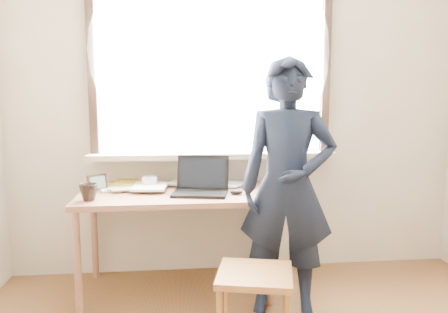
{
  "coord_description": "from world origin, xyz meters",
  "views": [
    {
      "loc": [
        -0.46,
        -1.36,
        1.37
      ],
      "look_at": [
        -0.22,
        0.95,
        1.05
      ],
      "focal_mm": 35.0,
      "sensor_mm": 36.0,
      "label": 1
    }
  ],
  "objects": [
    {
      "name": "room_shell",
      "position": [
        -0.02,
        0.2,
        1.64
      ],
      "size": [
        3.52,
        4.02,
        2.61
      ],
      "color": "#B7AA93",
      "rests_on": "ground"
    },
    {
      "name": "desk",
      "position": [
        -0.49,
        1.63,
        0.64
      ],
      "size": [
        1.32,
        0.66,
        0.71
      ],
      "color": "brown",
      "rests_on": "ground"
    },
    {
      "name": "laptop",
      "position": [
        -0.31,
        1.6,
        0.77
      ],
      "size": [
        0.42,
        0.36,
        0.25
      ],
      "color": "black",
      "rests_on": "desk"
    },
    {
      "name": "mug_white",
      "position": [
        -0.67,
        1.78,
        0.75
      ],
      "size": [
        0.15,
        0.15,
        0.09
      ],
      "primitive_type": "imported",
      "rotation": [
        0.0,
        0.0,
        0.36
      ],
      "color": "white",
      "rests_on": "desk"
    },
    {
      "name": "mug_dark",
      "position": [
        -1.04,
        1.45,
        0.76
      ],
      "size": [
        0.16,
        0.16,
        0.11
      ],
      "primitive_type": "imported",
      "rotation": [
        0.0,
        0.0,
        -0.58
      ],
      "color": "black",
      "rests_on": "desk"
    },
    {
      "name": "mouse",
      "position": [
        -0.07,
        1.53,
        0.73
      ],
      "size": [
        0.09,
        0.06,
        0.03
      ],
      "primitive_type": "ellipsoid",
      "color": "black",
      "rests_on": "desk"
    },
    {
      "name": "desk_clutter",
      "position": [
        -0.78,
        1.81,
        0.73
      ],
      "size": [
        0.85,
        0.41,
        0.03
      ],
      "color": "maroon",
      "rests_on": "desk"
    },
    {
      "name": "book_a",
      "position": [
        -0.94,
        1.81,
        0.72
      ],
      "size": [
        0.24,
        0.29,
        0.02
      ],
      "primitive_type": "imported",
      "rotation": [
        0.0,
        0.0,
        -0.16
      ],
      "color": "white",
      "rests_on": "desk"
    },
    {
      "name": "book_b",
      "position": [
        -0.13,
        1.9,
        0.72
      ],
      "size": [
        0.3,
        0.31,
        0.02
      ],
      "primitive_type": "imported",
      "rotation": [
        0.0,
        0.0,
        -0.66
      ],
      "color": "white",
      "rests_on": "desk"
    },
    {
      "name": "picture_frame",
      "position": [
        -1.03,
        1.73,
        0.76
      ],
      "size": [
        0.12,
        0.09,
        0.11
      ],
      "color": "black",
      "rests_on": "desk"
    },
    {
      "name": "work_chair",
      "position": [
        -0.05,
        0.9,
        0.35
      ],
      "size": [
        0.48,
        0.47,
        0.41
      ],
      "color": "#9F6834",
      "rests_on": "ground"
    },
    {
      "name": "person",
      "position": [
        0.22,
        1.26,
        0.81
      ],
      "size": [
        0.67,
        0.52,
        1.62
      ],
      "primitive_type": "imported",
      "rotation": [
        0.0,
        0.0,
        -0.24
      ],
      "color": "black",
      "rests_on": "ground"
    }
  ]
}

